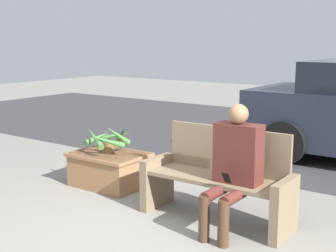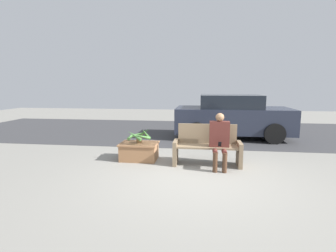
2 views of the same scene
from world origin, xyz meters
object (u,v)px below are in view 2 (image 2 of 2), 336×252
person_seated (219,138)px  planter_box (139,151)px  bench (207,147)px  parked_car (232,117)px  potted_plant (139,135)px

person_seated → planter_box: 2.05m
person_seated → planter_box: size_ratio=1.33×
bench → parked_car: size_ratio=0.40×
bench → person_seated: person_seated is taller
bench → parked_car: parked_car is taller
person_seated → parked_car: bearing=79.5°
bench → potted_plant: 1.71m
planter_box → person_seated: bearing=-10.4°
potted_plant → bench: bearing=-6.0°
planter_box → parked_car: size_ratio=0.24×
bench → person_seated: size_ratio=1.27×
bench → potted_plant: bearing=174.0°
person_seated → planter_box: bearing=169.6°
planter_box → parked_car: 4.17m
person_seated → potted_plant: 1.99m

